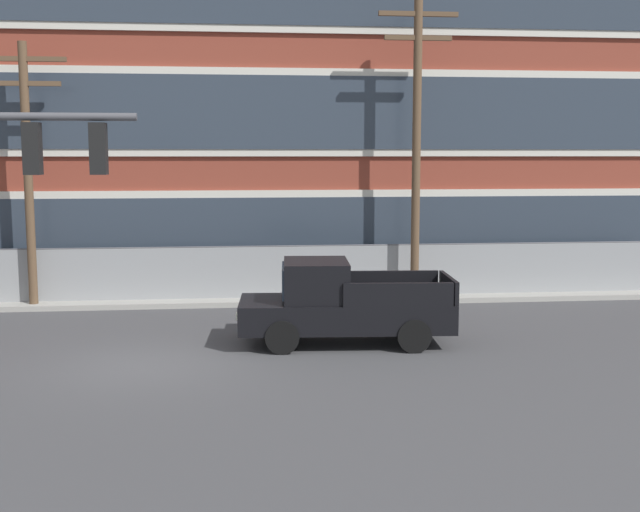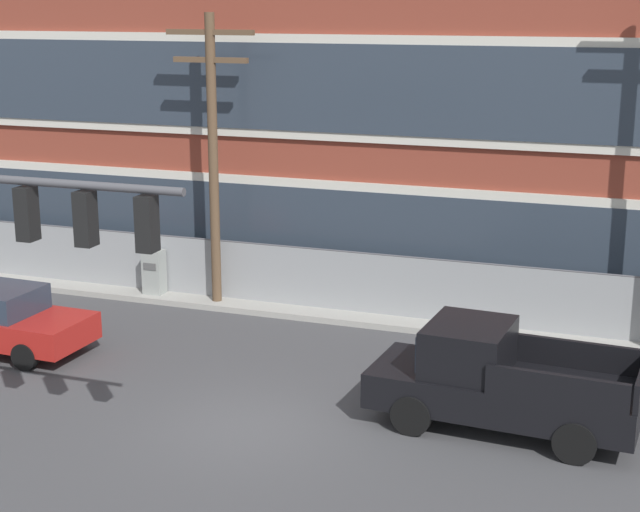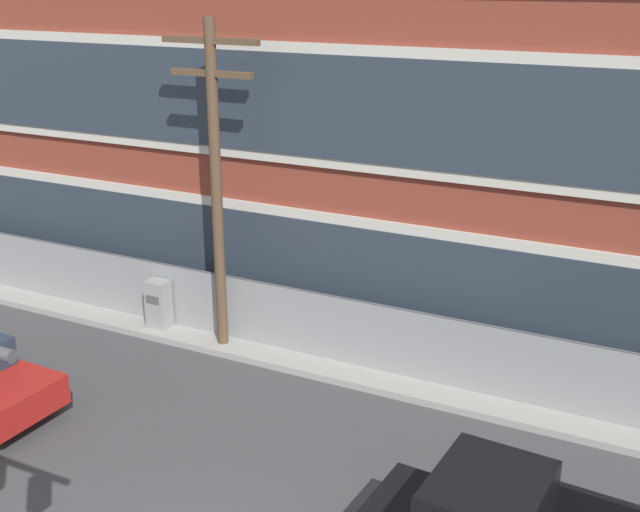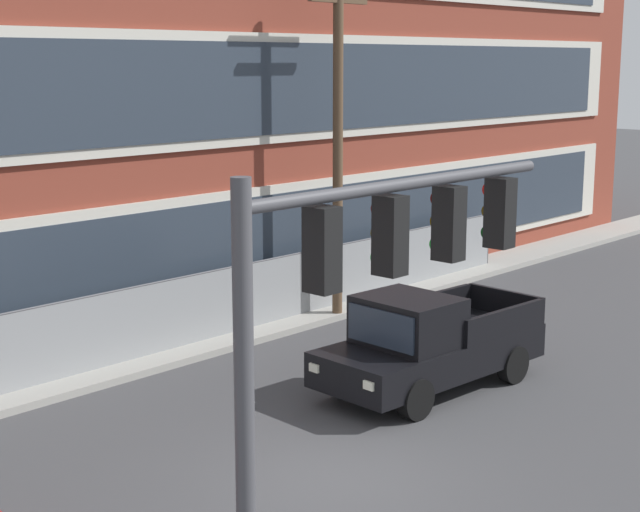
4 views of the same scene
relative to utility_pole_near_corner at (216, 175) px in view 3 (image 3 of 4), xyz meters
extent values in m
cube|color=#9E9B93|center=(3.99, 0.36, -4.30)|extent=(80.00, 1.66, 0.16)
cube|color=beige|center=(6.52, 1.13, -2.27)|extent=(43.19, 0.10, 2.75)
cube|color=#2D3844|center=(6.52, 1.07, -2.27)|extent=(41.32, 0.06, 2.29)
cube|color=beige|center=(6.52, 1.13, 1.55)|extent=(43.19, 0.10, 2.75)
cube|color=#2D3844|center=(6.52, 1.07, 1.55)|extent=(41.32, 0.06, 2.29)
cube|color=gray|center=(4.26, 0.36, -3.49)|extent=(30.71, 0.04, 1.77)
cylinder|color=#4C4C51|center=(4.26, 0.36, -2.61)|extent=(30.71, 0.05, 0.05)
cube|color=black|center=(8.00, -5.33, -2.80)|extent=(1.66, 1.98, 0.96)
cube|color=#283342|center=(7.21, -5.28, -2.80)|extent=(0.17, 1.69, 0.72)
cube|color=white|center=(6.17, -4.50, -3.52)|extent=(0.07, 0.24, 0.16)
cylinder|color=black|center=(-1.94, -4.13, -4.06)|extent=(0.65, 0.22, 0.64)
cylinder|color=brown|center=(0.00, 0.00, -0.45)|extent=(0.26, 0.26, 7.86)
cube|color=brown|center=(0.00, 0.00, 2.98)|extent=(2.46, 0.14, 0.14)
cube|color=brown|center=(0.00, 0.00, 2.28)|extent=(2.09, 0.14, 0.14)
cube|color=#939993|center=(-1.96, 0.05, -3.67)|extent=(0.55, 0.46, 1.42)
cube|color=#515151|center=(-1.96, -0.19, -3.39)|extent=(0.39, 0.02, 0.20)
camera|label=1|loc=(6.08, -24.48, 0.27)|focal=45.00mm
camera|label=2|loc=(11.34, -23.30, 3.73)|focal=55.00mm
camera|label=3|loc=(10.13, -14.93, 4.39)|focal=45.00mm
camera|label=4|loc=(-6.95, -16.74, 2.27)|focal=55.00mm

